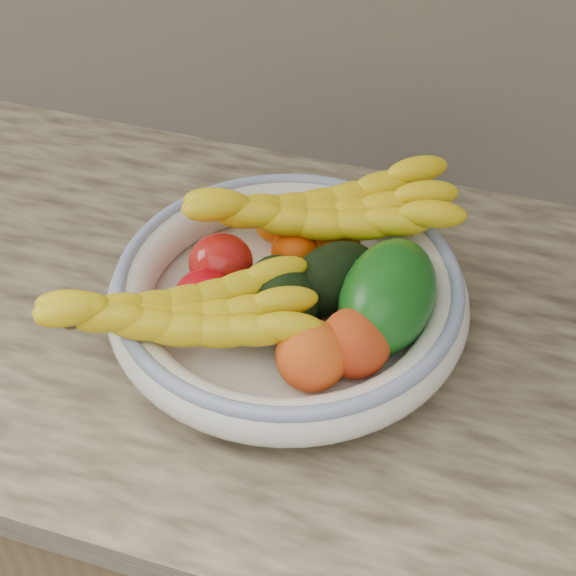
{
  "coord_description": "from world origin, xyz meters",
  "views": [
    {
      "loc": [
        0.21,
        1.01,
        1.61
      ],
      "look_at": [
        0.0,
        1.66,
        0.96
      ],
      "focal_mm": 55.0,
      "sensor_mm": 36.0,
      "label": 1
    }
  ],
  "objects_px": {
    "banana_bunch_back": "(321,217)",
    "banana_bunch_front": "(181,319)",
    "green_mango": "(387,297)",
    "fruit_bowl": "(288,296)"
  },
  "relations": [
    {
      "from": "fruit_bowl",
      "to": "banana_bunch_back",
      "type": "relative_size",
      "value": 1.21
    },
    {
      "from": "green_mango",
      "to": "banana_bunch_front",
      "type": "height_order",
      "value": "green_mango"
    },
    {
      "from": "banana_bunch_back",
      "to": "banana_bunch_front",
      "type": "xyz_separation_m",
      "value": [
        -0.09,
        -0.19,
        -0.01
      ]
    },
    {
      "from": "fruit_bowl",
      "to": "banana_bunch_front",
      "type": "relative_size",
      "value": 1.33
    },
    {
      "from": "green_mango",
      "to": "banana_bunch_back",
      "type": "distance_m",
      "value": 0.13
    },
    {
      "from": "banana_bunch_back",
      "to": "banana_bunch_front",
      "type": "height_order",
      "value": "banana_bunch_back"
    },
    {
      "from": "banana_bunch_back",
      "to": "banana_bunch_front",
      "type": "distance_m",
      "value": 0.21
    },
    {
      "from": "banana_bunch_back",
      "to": "green_mango",
      "type": "bearing_deg",
      "value": -65.97
    },
    {
      "from": "green_mango",
      "to": "banana_bunch_back",
      "type": "xyz_separation_m",
      "value": [
        -0.1,
        0.09,
        0.01
      ]
    },
    {
      "from": "banana_bunch_front",
      "to": "banana_bunch_back",
      "type": "bearing_deg",
      "value": 37.43
    }
  ]
}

